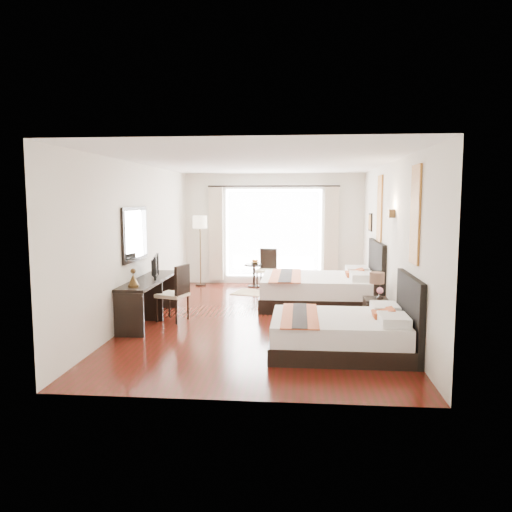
# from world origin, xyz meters

# --- Properties ---
(floor) EXTENTS (4.50, 7.50, 0.01)m
(floor) POSITION_xyz_m (0.00, 0.00, -0.01)
(floor) COLOR #3E160B
(floor) RESTS_ON ground
(ceiling) EXTENTS (4.50, 7.50, 0.02)m
(ceiling) POSITION_xyz_m (0.00, 0.00, 2.79)
(ceiling) COLOR white
(ceiling) RESTS_ON wall_headboard
(wall_headboard) EXTENTS (0.01, 7.50, 2.80)m
(wall_headboard) POSITION_xyz_m (2.25, 0.00, 1.40)
(wall_headboard) COLOR silver
(wall_headboard) RESTS_ON floor
(wall_desk) EXTENTS (0.01, 7.50, 2.80)m
(wall_desk) POSITION_xyz_m (-2.25, 0.00, 1.40)
(wall_desk) COLOR silver
(wall_desk) RESTS_ON floor
(wall_window) EXTENTS (4.50, 0.01, 2.80)m
(wall_window) POSITION_xyz_m (0.00, 3.75, 1.40)
(wall_window) COLOR silver
(wall_window) RESTS_ON floor
(wall_entry) EXTENTS (4.50, 0.01, 2.80)m
(wall_entry) POSITION_xyz_m (0.00, -3.75, 1.40)
(wall_entry) COLOR silver
(wall_entry) RESTS_ON floor
(window_glass) EXTENTS (2.40, 0.02, 2.20)m
(window_glass) POSITION_xyz_m (0.00, 3.73, 1.30)
(window_glass) COLOR white
(window_glass) RESTS_ON wall_window
(sheer_curtain) EXTENTS (2.30, 0.02, 2.10)m
(sheer_curtain) POSITION_xyz_m (0.00, 3.67, 1.30)
(sheer_curtain) COLOR white
(sheer_curtain) RESTS_ON wall_window
(drape_left) EXTENTS (0.35, 0.14, 2.35)m
(drape_left) POSITION_xyz_m (-1.45, 3.63, 1.28)
(drape_left) COLOR #B7A58D
(drape_left) RESTS_ON floor
(drape_right) EXTENTS (0.35, 0.14, 2.35)m
(drape_right) POSITION_xyz_m (1.45, 3.63, 1.28)
(drape_right) COLOR #B7A58D
(drape_right) RESTS_ON floor
(art_panel_near) EXTENTS (0.03, 0.50, 1.35)m
(art_panel_near) POSITION_xyz_m (2.23, -1.91, 1.95)
(art_panel_near) COLOR maroon
(art_panel_near) RESTS_ON wall_headboard
(art_panel_far) EXTENTS (0.03, 0.50, 1.35)m
(art_panel_far) POSITION_xyz_m (2.23, 1.16, 1.95)
(art_panel_far) COLOR maroon
(art_panel_far) RESTS_ON wall_headboard
(wall_sconce) EXTENTS (0.10, 0.14, 0.14)m
(wall_sconce) POSITION_xyz_m (2.19, -0.34, 1.92)
(wall_sconce) COLOR #412E17
(wall_sconce) RESTS_ON wall_headboard
(mirror_frame) EXTENTS (0.04, 1.25, 0.95)m
(mirror_frame) POSITION_xyz_m (-2.22, -0.35, 1.55)
(mirror_frame) COLOR black
(mirror_frame) RESTS_ON wall_desk
(mirror_glass) EXTENTS (0.01, 1.12, 0.82)m
(mirror_glass) POSITION_xyz_m (-2.19, -0.35, 1.55)
(mirror_glass) COLOR white
(mirror_glass) RESTS_ON mirror_frame
(bed_near) EXTENTS (1.98, 1.54, 1.11)m
(bed_near) POSITION_xyz_m (1.31, -1.91, 0.29)
(bed_near) COLOR black
(bed_near) RESTS_ON floor
(bed_far) EXTENTS (2.34, 1.83, 1.33)m
(bed_far) POSITION_xyz_m (1.14, 1.16, 0.34)
(bed_far) COLOR black
(bed_far) RESTS_ON floor
(nightstand) EXTENTS (0.39, 0.49, 0.47)m
(nightstand) POSITION_xyz_m (1.98, -0.34, 0.23)
(nightstand) COLOR black
(nightstand) RESTS_ON floor
(table_lamp) EXTENTS (0.26, 0.26, 0.40)m
(table_lamp) POSITION_xyz_m (2.00, -0.23, 0.78)
(table_lamp) COLOR black
(table_lamp) RESTS_ON nightstand
(vase) EXTENTS (0.12, 0.12, 0.12)m
(vase) POSITION_xyz_m (2.01, -0.53, 0.56)
(vase) COLOR black
(vase) RESTS_ON nightstand
(console_desk) EXTENTS (0.50, 2.20, 0.76)m
(console_desk) POSITION_xyz_m (-1.99, -0.35, 0.38)
(console_desk) COLOR black
(console_desk) RESTS_ON floor
(television) EXTENTS (0.24, 0.71, 0.41)m
(television) POSITION_xyz_m (-1.97, -0.20, 0.96)
(television) COLOR black
(television) RESTS_ON console_desk
(bronze_figurine) EXTENTS (0.21, 0.21, 0.26)m
(bronze_figurine) POSITION_xyz_m (-1.99, -1.17, 0.89)
(bronze_figurine) COLOR #412E17
(bronze_figurine) RESTS_ON console_desk
(desk_chair) EXTENTS (0.59, 0.59, 1.01)m
(desk_chair) POSITION_xyz_m (-1.56, -0.33, 0.31)
(desk_chair) COLOR beige
(desk_chair) RESTS_ON floor
(floor_lamp) EXTENTS (0.35, 0.35, 1.75)m
(floor_lamp) POSITION_xyz_m (-1.80, 3.31, 1.48)
(floor_lamp) COLOR black
(floor_lamp) RESTS_ON floor
(side_table) EXTENTS (0.49, 0.49, 0.56)m
(side_table) POSITION_xyz_m (-0.45, 3.27, 0.28)
(side_table) COLOR black
(side_table) RESTS_ON floor
(fruit_bowl) EXTENTS (0.26, 0.26, 0.05)m
(fruit_bowl) POSITION_xyz_m (-0.43, 3.28, 0.59)
(fruit_bowl) COLOR #49281A
(fruit_bowl) RESTS_ON side_table
(window_chair) EXTENTS (0.52, 0.52, 0.96)m
(window_chair) POSITION_xyz_m (-0.12, 3.00, 0.29)
(window_chair) COLOR beige
(window_chair) RESTS_ON floor
(jute_rug) EXTENTS (1.37, 1.10, 0.01)m
(jute_rug) POSITION_xyz_m (-0.23, 2.41, 0.01)
(jute_rug) COLOR #A38362
(jute_rug) RESTS_ON floor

